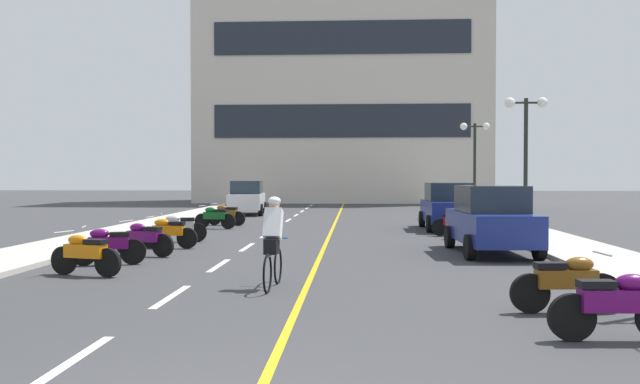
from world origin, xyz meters
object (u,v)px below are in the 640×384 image
parked_car_mid (448,206)px  motorcycle_9 (226,214)px  motorcycle_0 (617,304)px  cyclist_rider (273,240)px  street_lamp_far (475,147)px  motorcycle_7 (457,223)px  motorcycle_8 (215,217)px  parked_car_far (247,198)px  parked_car_near (491,219)px  motorcycle_4 (144,238)px  motorcycle_2 (85,253)px  street_lamp_mid (526,133)px  motorcycle_3 (108,245)px  motorcycle_6 (179,227)px  motorcycle_5 (168,232)px  motorcycle_1 (567,282)px

parked_car_mid → motorcycle_9: size_ratio=2.50×
motorcycle_0 → cyclist_rider: size_ratio=0.96×
street_lamp_far → motorcycle_9: street_lamp_far is taller
motorcycle_7 → motorcycle_8: size_ratio=1.01×
parked_car_mid → parked_car_far: (-9.44, 9.67, 0.00)m
parked_car_near → motorcycle_9: parked_car_near is taller
motorcycle_4 → motorcycle_8: bearing=90.5°
street_lamp_far → motorcycle_2: (-11.52, -20.04, -3.07)m
street_lamp_mid → motorcycle_4: size_ratio=2.80×
street_lamp_mid → parked_car_near: street_lamp_mid is taller
motorcycle_8 → motorcycle_0: bearing=-63.3°
parked_car_far → motorcycle_8: parked_car_far is taller
street_lamp_far → motorcycle_9: (-11.37, -5.75, -3.07)m
street_lamp_mid → parked_car_mid: size_ratio=1.11×
motorcycle_3 → motorcycle_8: same height
motorcycle_3 → motorcycle_6: same height
parked_car_mid → motorcycle_5: (-8.93, -7.25, -0.44)m
motorcycle_5 → motorcycle_9: same height
parked_car_near → cyclist_rider: size_ratio=2.41×
parked_car_far → motorcycle_7: parked_car_far is taller
motorcycle_4 → street_lamp_far: bearing=55.6°
street_lamp_far → parked_car_mid: bearing=-107.4°
parked_car_mid → motorcycle_3: size_ratio=2.51×
parked_car_mid → motorcycle_0: bearing=-91.0°
street_lamp_mid → parked_car_mid: (-2.29, 2.71, -2.66)m
motorcycle_0 → motorcycle_3: bearing=143.4°
motorcycle_5 → cyclist_rider: size_ratio=0.96×
motorcycle_1 → parked_car_mid: bearing=88.7°
motorcycle_1 → motorcycle_5: bearing=134.9°
motorcycle_8 → cyclist_rider: cyclist_rider is taller
motorcycle_5 → motorcycle_6: size_ratio=1.02×
motorcycle_2 → cyclist_rider: bearing=-17.5°
motorcycle_0 → motorcycle_9: bearing=114.3°
motorcycle_1 → motorcycle_4: bearing=142.2°
street_lamp_mid → motorcycle_0: 15.41m
parked_car_far → motorcycle_4: 18.82m
motorcycle_3 → motorcycle_8: (0.20, 10.82, 0.00)m
street_lamp_mid → motorcycle_0: size_ratio=2.74×
motorcycle_0 → motorcycle_8: same height
parked_car_near → motorcycle_8: bearing=138.9°
street_lamp_mid → motorcycle_5: bearing=-158.0°
motorcycle_2 → motorcycle_6: bearing=89.4°
motorcycle_7 → motorcycle_8: bearing=162.8°
motorcycle_6 → motorcycle_0: bearing=-54.0°
parked_car_far → motorcycle_3: bearing=-89.7°
motorcycle_3 → motorcycle_4: bearing=80.9°
street_lamp_mid → motorcycle_1: street_lamp_mid is taller
parked_car_far → cyclist_rider: (4.35, -23.51, -0.03)m
street_lamp_far → motorcycle_2: size_ratio=2.78×
motorcycle_0 → motorcycle_3: 11.24m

